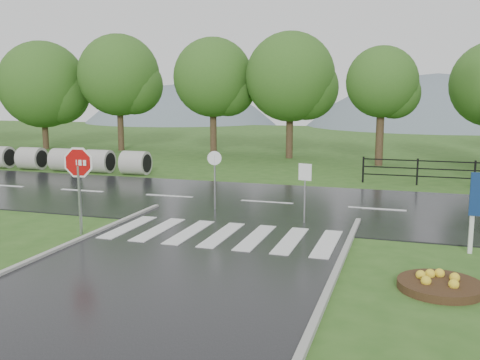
% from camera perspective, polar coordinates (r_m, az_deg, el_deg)
% --- Properties ---
extents(ground, '(120.00, 120.00, 0.00)m').
position_cam_1_polar(ground, '(11.02, -10.89, -12.44)').
color(ground, '#315B1E').
rests_on(ground, ground).
extents(main_road, '(90.00, 8.00, 0.04)m').
position_cam_1_polar(main_road, '(20.02, 2.88, -2.49)').
color(main_road, black).
rests_on(main_road, ground).
extents(crosswalk, '(6.50, 2.80, 0.02)m').
position_cam_1_polar(crosswalk, '(15.35, -1.93, -5.84)').
color(crosswalk, silver).
rests_on(crosswalk, ground).
extents(fence_west, '(9.58, 0.08, 1.20)m').
position_cam_1_polar(fence_west, '(25.34, 23.77, 0.85)').
color(fence_west, black).
rests_on(fence_west, ground).
extents(hills, '(102.00, 48.00, 48.00)m').
position_cam_1_polar(hills, '(76.52, 16.06, -6.07)').
color(hills, slate).
rests_on(hills, ground).
extents(treeline, '(83.20, 5.20, 10.00)m').
position_cam_1_polar(treeline, '(33.45, 10.71, 2.04)').
color(treeline, '#2B581B').
rests_on(treeline, ground).
extents(culvert_pipes, '(9.70, 1.20, 1.20)m').
position_cam_1_polar(culvert_pipes, '(29.82, -18.19, 2.06)').
color(culvert_pipes, '#9E9B93').
rests_on(culvert_pipes, ground).
extents(stop_sign, '(1.20, 0.16, 2.71)m').
position_cam_1_polar(stop_sign, '(15.88, -16.85, 1.00)').
color(stop_sign, '#939399').
rests_on(stop_sign, ground).
extents(flower_bed, '(1.73, 1.73, 0.35)m').
position_cam_1_polar(flower_bed, '(12.04, 20.57, -10.34)').
color(flower_bed, '#332111').
rests_on(flower_bed, ground).
extents(reg_sign_small, '(0.42, 0.11, 1.92)m').
position_cam_1_polar(reg_sign_small, '(16.61, 6.94, -0.10)').
color(reg_sign_small, '#939399').
rests_on(reg_sign_small, ground).
extents(reg_sign_round, '(0.47, 0.18, 2.10)m').
position_cam_1_polar(reg_sign_round, '(18.49, -2.72, 0.77)').
color(reg_sign_round, '#939399').
rests_on(reg_sign_round, ground).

